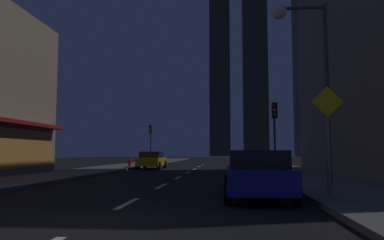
# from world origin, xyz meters

# --- Properties ---
(ground_plane) EXTENTS (78.00, 136.00, 0.10)m
(ground_plane) POSITION_xyz_m (0.00, 32.00, -0.05)
(ground_plane) COLOR black
(sidewalk_right) EXTENTS (4.00, 76.00, 0.15)m
(sidewalk_right) POSITION_xyz_m (7.00, 32.00, 0.07)
(sidewalk_right) COLOR #605E59
(sidewalk_right) RESTS_ON ground
(sidewalk_left) EXTENTS (4.00, 76.00, 0.15)m
(sidewalk_left) POSITION_xyz_m (-7.00, 32.00, 0.07)
(sidewalk_left) COLOR #605E59
(sidewalk_left) RESTS_ON ground
(lane_marking_center) EXTENTS (0.16, 38.60, 0.01)m
(lane_marking_center) POSITION_xyz_m (0.00, 16.20, 0.01)
(lane_marking_center) COLOR silver
(lane_marking_center) RESTS_ON ground
(skyscraper_distant_tall) EXTENTS (7.57, 7.38, 73.38)m
(skyscraper_distant_tall) POSITION_xyz_m (0.16, 131.59, 36.69)
(skyscraper_distant_tall) COLOR #333126
(skyscraper_distant_tall) RESTS_ON ground
(skyscraper_distant_mid) EXTENTS (8.73, 7.47, 72.38)m
(skyscraper_distant_mid) POSITION_xyz_m (13.03, 128.80, 36.19)
(skyscraper_distant_mid) COLOR #353228
(skyscraper_distant_mid) RESTS_ON ground
(skyscraper_distant_short) EXTENTS (5.09, 5.20, 55.23)m
(skyscraper_distant_short) POSITION_xyz_m (26.54, 112.27, 27.62)
(skyscraper_distant_short) COLOR #615C48
(skyscraper_distant_short) RESTS_ON ground
(car_parked_near) EXTENTS (1.98, 4.24, 1.45)m
(car_parked_near) POSITION_xyz_m (3.60, 4.44, 0.74)
(car_parked_near) COLOR navy
(car_parked_near) RESTS_ON ground
(car_parked_far) EXTENTS (1.98, 4.24, 1.45)m
(car_parked_far) POSITION_xyz_m (-3.60, 24.06, 0.74)
(car_parked_far) COLOR gold
(car_parked_far) RESTS_ON ground
(fire_hydrant_far_left) EXTENTS (0.42, 0.30, 0.65)m
(fire_hydrant_far_left) POSITION_xyz_m (-5.90, 25.61, 0.45)
(fire_hydrant_far_left) COLOR red
(fire_hydrant_far_left) RESTS_ON sidewalk_left
(traffic_light_near_right) EXTENTS (0.32, 0.48, 4.20)m
(traffic_light_near_right) POSITION_xyz_m (5.50, 15.35, 3.19)
(traffic_light_near_right) COLOR #2D2D2D
(traffic_light_near_right) RESTS_ON sidewalk_right
(traffic_light_far_left) EXTENTS (0.32, 0.48, 4.20)m
(traffic_light_far_left) POSITION_xyz_m (-5.50, 32.74, 3.19)
(traffic_light_far_left) COLOR #2D2D2D
(traffic_light_far_left) RESTS_ON sidewalk_left
(street_lamp_right) EXTENTS (1.96, 0.56, 6.58)m
(street_lamp_right) POSITION_xyz_m (5.38, 6.38, 5.07)
(street_lamp_right) COLOR #38383D
(street_lamp_right) RESTS_ON sidewalk_right
(pedestrian_crossing_sign) EXTENTS (0.91, 0.08, 3.15)m
(pedestrian_crossing_sign) POSITION_xyz_m (5.60, 4.11, 2.02)
(pedestrian_crossing_sign) COLOR slate
(pedestrian_crossing_sign) RESTS_ON sidewalk_right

